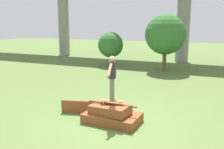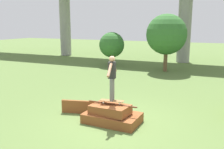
{
  "view_description": "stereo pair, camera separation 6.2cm",
  "coord_description": "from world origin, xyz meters",
  "px_view_note": "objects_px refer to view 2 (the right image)",
  "views": [
    {
      "loc": [
        3.17,
        -7.19,
        3.22
      ],
      "look_at": [
        -0.02,
        0.03,
        1.63
      ],
      "focal_mm": 40.0,
      "sensor_mm": 36.0,
      "label": 1
    },
    {
      "loc": [
        3.22,
        -7.17,
        3.22
      ],
      "look_at": [
        -0.02,
        0.03,
        1.63
      ],
      "focal_mm": 40.0,
      "sensor_mm": 36.0,
      "label": 2
    }
  ],
  "objects_px": {
    "tree_behind_left": "(167,34)",
    "skater": "(112,76)",
    "skateboard": "(112,101)",
    "tree_behind_right": "(112,45)"
  },
  "relations": [
    {
      "from": "skater",
      "to": "tree_behind_right",
      "type": "bearing_deg",
      "value": 114.35
    },
    {
      "from": "tree_behind_left",
      "to": "tree_behind_right",
      "type": "distance_m",
      "value": 4.5
    },
    {
      "from": "skater",
      "to": "tree_behind_left",
      "type": "bearing_deg",
      "value": 92.37
    },
    {
      "from": "skateboard",
      "to": "skater",
      "type": "distance_m",
      "value": 0.85
    },
    {
      "from": "tree_behind_left",
      "to": "skateboard",
      "type": "bearing_deg",
      "value": -87.63
    },
    {
      "from": "tree_behind_left",
      "to": "skater",
      "type": "bearing_deg",
      "value": -87.63
    },
    {
      "from": "skateboard",
      "to": "skater",
      "type": "height_order",
      "value": "skater"
    },
    {
      "from": "skater",
      "to": "tree_behind_left",
      "type": "height_order",
      "value": "tree_behind_left"
    },
    {
      "from": "skater",
      "to": "skateboard",
      "type": "bearing_deg",
      "value": 90.0
    },
    {
      "from": "skater",
      "to": "tree_behind_right",
      "type": "relative_size",
      "value": 0.56
    }
  ]
}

